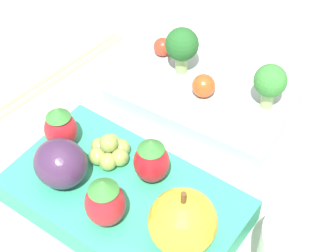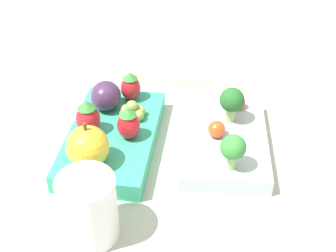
% 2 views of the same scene
% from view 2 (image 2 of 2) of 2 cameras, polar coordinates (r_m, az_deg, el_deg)
% --- Properties ---
extents(ground_plane, '(4.00, 4.00, 0.00)m').
position_cam_2_polar(ground_plane, '(0.66, 0.03, -2.41)').
color(ground_plane, '#ADB7A3').
extents(bento_box_savoury, '(0.19, 0.13, 0.02)m').
position_cam_2_polar(bento_box_savoury, '(0.66, 6.78, -1.82)').
color(bento_box_savoury, silver).
rests_on(bento_box_savoury, ground_plane).
extents(bento_box_fruit, '(0.21, 0.12, 0.03)m').
position_cam_2_polar(bento_box_fruit, '(0.66, -6.75, -1.47)').
color(bento_box_fruit, '#33A87F').
rests_on(bento_box_fruit, ground_plane).
extents(broccoli_floret_0, '(0.03, 0.03, 0.05)m').
position_cam_2_polar(broccoli_floret_0, '(0.58, 7.94, -2.73)').
color(broccoli_floret_0, '#93B770').
rests_on(broccoli_floret_0, bento_box_savoury).
extents(broccoli_floret_1, '(0.03, 0.03, 0.05)m').
position_cam_2_polar(broccoli_floret_1, '(0.66, 7.79, 3.03)').
color(broccoli_floret_1, '#93B770').
rests_on(broccoli_floret_1, bento_box_savoury).
extents(cherry_tomato_0, '(0.02, 0.02, 0.02)m').
position_cam_2_polar(cherry_tomato_0, '(0.64, 5.94, -0.43)').
color(cherry_tomato_0, '#DB4C1E').
rests_on(cherry_tomato_0, bento_box_savoury).
extents(cherry_tomato_1, '(0.02, 0.02, 0.02)m').
position_cam_2_polar(cherry_tomato_1, '(0.70, 8.62, 2.88)').
color(cherry_tomato_1, red).
rests_on(cherry_tomato_1, bento_box_savoury).
extents(apple, '(0.05, 0.05, 0.06)m').
position_cam_2_polar(apple, '(0.59, -9.76, -2.50)').
color(apple, gold).
rests_on(apple, bento_box_fruit).
extents(strawberry_0, '(0.03, 0.03, 0.05)m').
position_cam_2_polar(strawberry_0, '(0.70, -4.59, 4.84)').
color(strawberry_0, red).
rests_on(strawberry_0, bento_box_fruit).
extents(strawberry_1, '(0.03, 0.03, 0.05)m').
position_cam_2_polar(strawberry_1, '(0.64, -9.75, 1.08)').
color(strawberry_1, red).
rests_on(strawberry_1, bento_box_fruit).
extents(strawberry_2, '(0.03, 0.03, 0.05)m').
position_cam_2_polar(strawberry_2, '(0.63, -4.85, 0.31)').
color(strawberry_2, red).
rests_on(strawberry_2, bento_box_fruit).
extents(plum, '(0.05, 0.04, 0.04)m').
position_cam_2_polar(plum, '(0.68, -7.60, 3.68)').
color(plum, '#42284C').
rests_on(plum, bento_box_fruit).
extents(grape_cluster, '(0.04, 0.04, 0.03)m').
position_cam_2_polar(grape_cluster, '(0.67, -4.38, 1.74)').
color(grape_cluster, '#8EA84C').
rests_on(grape_cluster, bento_box_fruit).
extents(drinking_cup, '(0.06, 0.06, 0.08)m').
position_cam_2_polar(drinking_cup, '(0.53, -9.67, -9.87)').
color(drinking_cup, white).
rests_on(drinking_cup, ground_plane).
extents(chopsticks_pair, '(0.04, 0.21, 0.01)m').
position_cam_2_polar(chopsticks_pair, '(0.79, 2.47, 5.34)').
color(chopsticks_pair, tan).
rests_on(chopsticks_pair, ground_plane).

